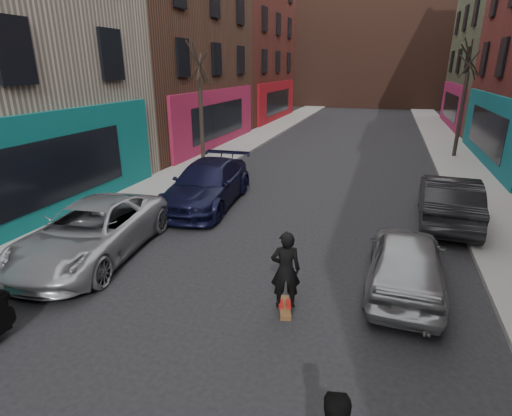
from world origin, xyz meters
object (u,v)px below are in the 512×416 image
Objects in this scene: parked_right_far at (406,261)px; parked_left_far at (92,231)px; tree_left_far at (200,98)px; parked_right_end at (448,199)px; skateboarder at (286,270)px; tree_right_far at (464,92)px; skateboard at (285,307)px; parked_left_end at (207,184)px.

parked_left_far is at bearing 7.40° from parked_right_far.
parked_right_end is (10.80, -4.66, -2.61)m from tree_left_far.
parked_left_far is at bearing -26.73° from skateboarder.
parked_left_far is 10.76m from parked_right_end.
tree_right_far is 1.32× the size of parked_left_far.
parked_left_far is 1.10× the size of parked_right_end.
tree_left_far is 12.05m from parked_right_end.
parked_right_far is 2.97m from skateboard.
parked_right_far is 5.06× the size of skateboard.
skateboard is (7.04, -11.13, -3.33)m from tree_left_far.
tree_right_far reaches higher than tree_left_far.
skateboard is at bearing -16.35° from parked_left_far.
skateboard is at bearing 62.50° from parked_right_end.
parked_right_end is 5.84× the size of skateboard.
parked_left_end is 3.21× the size of skateboarder.
tree_left_far is at bearing 91.75° from parked_left_far.
tree_left_far reaches higher than parked_right_far.
skateboarder is at bearing 62.50° from parked_right_end.
parked_right_far is at bearing -35.49° from parked_left_end.
tree_right_far is at bearing 45.26° from parked_left_end.
skateboard is (4.32, -5.70, -0.72)m from parked_left_end.
tree_left_far is 1.22× the size of parked_left_end.
parked_right_far is at bearing 76.39° from parked_right_end.
parked_left_far is at bearing -81.12° from tree_left_far.
tree_right_far is 18.13m from skateboarder.
parked_right_far is (-3.00, -15.45, -2.84)m from tree_right_far.
skateboarder reaches higher than parked_right_far.
skateboarder reaches higher than parked_left_far.
skateboarder is (7.04, -11.13, -2.45)m from tree_left_far.
parked_left_far is (1.60, -10.24, -2.66)m from tree_left_far.
parked_left_far is (-10.80, -16.24, -2.81)m from tree_right_far.
parked_left_end is 7.80m from parked_right_far.
parked_right_end is at bearing 42.28° from skateboard.
parked_left_end reaches higher than skateboard.
tree_right_far is 15.99m from parked_right_far.
parked_left_end is at bearing -70.36° from skateboarder.
parked_left_end is (1.12, 4.82, 0.06)m from parked_left_far.
parked_right_end is at bearing 24.11° from parked_left_far.
skateboard is at bearing 36.99° from parked_right_far.
parked_right_end is 7.51m from skateboard.
parked_right_end is at bearing -23.36° from tree_left_far.
tree_right_far reaches higher than parked_right_end.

